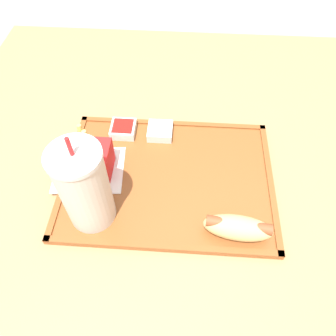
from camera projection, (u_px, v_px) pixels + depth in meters
ground_plane at (167, 280)px, 1.30m from camera, size 8.00×8.00×0.00m
dining_table at (167, 240)px, 1.00m from camera, size 1.06×1.07×0.75m
food_tray at (168, 178)px, 0.68m from camera, size 0.43×0.32×0.01m
paper_napkin at (89, 169)px, 0.69m from camera, size 0.15×0.13×0.00m
soda_cup at (84, 187)px, 0.55m from camera, size 0.09×0.09×0.21m
hot_dog_far at (238, 227)px, 0.58m from camera, size 0.13×0.06×0.05m
fries_carton at (90, 159)px, 0.66m from camera, size 0.08×0.07×0.11m
sauce_cup_mayo at (160, 131)px, 0.74m from camera, size 0.06×0.06×0.02m
sauce_cup_ketchup at (123, 129)px, 0.75m from camera, size 0.06×0.06×0.02m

